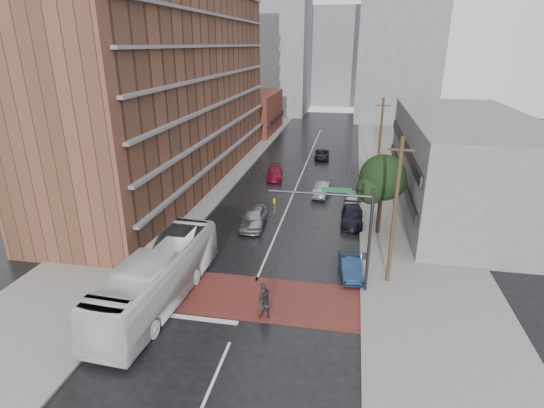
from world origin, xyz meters
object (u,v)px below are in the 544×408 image
(pedestrian_b, at_px, (266,306))
(car_travel_c, at_px, (275,173))
(transit_bus, at_px, (158,277))
(suv_travel, at_px, (322,155))
(pedestrian_a, at_px, (264,297))
(car_parked_far, at_px, (352,199))
(car_parked_mid, at_px, (352,216))
(car_travel_b, at_px, (322,189))
(car_travel_a, at_px, (254,217))
(car_parked_near, at_px, (350,267))

(pedestrian_b, relative_size, car_travel_c, 0.38)
(transit_bus, height_order, suv_travel, transit_bus)
(pedestrian_a, relative_size, pedestrian_b, 1.04)
(suv_travel, distance_m, car_parked_far, 18.44)
(suv_travel, xyz_separation_m, car_parked_mid, (4.43, -22.56, 0.09))
(car_travel_b, relative_size, car_parked_far, 1.07)
(car_parked_far, bearing_deg, car_travel_a, -138.42)
(car_parked_near, bearing_deg, car_parked_far, 82.49)
(car_travel_a, xyz_separation_m, car_travel_c, (-0.76, 14.43, -0.18))
(car_travel_a, bearing_deg, car_parked_mid, 11.57)
(car_travel_a, height_order, car_parked_near, car_travel_a)
(car_travel_b, bearing_deg, car_parked_near, -71.37)
(car_travel_c, bearing_deg, transit_bus, -103.48)
(pedestrian_b, height_order, car_parked_near, pedestrian_b)
(suv_travel, bearing_deg, car_parked_far, -79.32)
(suv_travel, xyz_separation_m, car_parked_far, (4.38, -17.91, 0.06))
(pedestrian_b, distance_m, car_travel_c, 27.86)
(suv_travel, bearing_deg, transit_bus, -103.99)
(car_travel_a, bearing_deg, car_parked_far, 35.84)
(pedestrian_b, distance_m, car_parked_near, 7.66)
(car_travel_c, xyz_separation_m, car_parked_far, (9.25, -7.50, -0.00))
(pedestrian_a, distance_m, pedestrian_b, 0.89)
(car_travel_c, xyz_separation_m, car_parked_mid, (9.30, -12.15, 0.02))
(pedestrian_b, bearing_deg, car_parked_far, 79.51)
(pedestrian_b, distance_m, car_parked_mid, 16.08)
(transit_bus, distance_m, car_parked_near, 12.93)
(transit_bus, relative_size, car_travel_b, 3.00)
(pedestrian_b, bearing_deg, transit_bus, 178.70)
(transit_bus, height_order, car_parked_far, transit_bus)
(transit_bus, height_order, car_travel_c, transit_bus)
(pedestrian_b, xyz_separation_m, suv_travel, (0.37, 37.91, -0.27))
(car_travel_c, relative_size, car_parked_far, 1.18)
(pedestrian_a, height_order, car_parked_near, pedestrian_a)
(transit_bus, distance_m, car_parked_mid, 18.91)
(pedestrian_b, bearing_deg, pedestrian_a, 112.41)
(transit_bus, relative_size, car_parked_near, 3.22)
(car_travel_a, height_order, suv_travel, car_travel_a)
(car_parked_far, bearing_deg, pedestrian_b, -101.03)
(car_travel_a, relative_size, car_travel_c, 1.08)
(pedestrian_a, relative_size, suv_travel, 0.42)
(car_travel_b, bearing_deg, transit_bus, -103.61)
(transit_bus, xyz_separation_m, car_parked_far, (11.61, 19.50, -1.08))
(car_travel_a, bearing_deg, car_parked_near, -43.13)
(pedestrian_b, bearing_deg, suv_travel, 92.30)
(car_travel_b, xyz_separation_m, car_parked_mid, (3.23, -7.01, 0.00))
(car_travel_b, bearing_deg, car_travel_a, -112.27)
(car_parked_near, height_order, car_parked_mid, car_parked_mid)
(car_travel_a, height_order, car_travel_b, car_travel_a)
(car_travel_a, distance_m, car_parked_near, 11.10)
(car_travel_b, bearing_deg, car_travel_c, 147.20)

